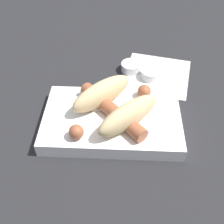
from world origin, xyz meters
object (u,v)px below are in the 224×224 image
food_tray (112,121)px  bread_roll (115,104)px  condiment_cup_far (131,68)px  condiment_cup_near (151,75)px  sausage (113,110)px

food_tray → bread_roll: size_ratio=1.48×
condiment_cup_far → condiment_cup_near: bearing=151.6°
bread_roll → food_tray: bearing=50.6°
food_tray → condiment_cup_near: 0.19m
bread_roll → condiment_cup_far: (-0.03, -0.19, -0.05)m
sausage → bread_roll: bearing=-124.8°
bread_roll → sausage: bearing=55.2°
sausage → condiment_cup_far: 0.20m
food_tray → bread_roll: (-0.00, -0.01, 0.04)m
bread_roll → condiment_cup_far: bearing=-100.6°
food_tray → condiment_cup_near: bearing=-118.4°
food_tray → sausage: size_ratio=1.76×
food_tray → condiment_cup_far: (-0.04, -0.19, -0.01)m
bread_roll → sausage: 0.01m
bread_roll → sausage: bread_roll is taller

